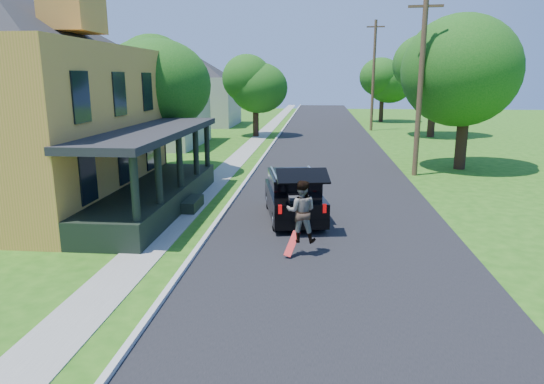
# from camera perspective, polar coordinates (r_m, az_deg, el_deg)

# --- Properties ---
(ground) EXTENTS (140.00, 140.00, 0.00)m
(ground) POSITION_cam_1_polar(r_m,az_deg,el_deg) (12.78, 7.68, -9.81)
(ground) COLOR #225911
(ground) RESTS_ON ground
(street) EXTENTS (8.00, 120.00, 0.02)m
(street) POSITION_cam_1_polar(r_m,az_deg,el_deg) (32.15, 6.45, 4.28)
(street) COLOR black
(street) RESTS_ON ground
(curb) EXTENTS (0.15, 120.00, 0.12)m
(curb) POSITION_cam_1_polar(r_m,az_deg,el_deg) (32.33, -0.76, 4.42)
(curb) COLOR #B0B0AA
(curb) RESTS_ON ground
(sidewalk) EXTENTS (1.30, 120.00, 0.03)m
(sidewalk) POSITION_cam_1_polar(r_m,az_deg,el_deg) (32.54, -3.49, 4.45)
(sidewalk) COLOR gray
(sidewalk) RESTS_ON ground
(front_walk) EXTENTS (6.50, 1.20, 0.03)m
(front_walk) POSITION_cam_1_polar(r_m,az_deg,el_deg) (20.50, -20.57, -1.66)
(front_walk) COLOR gray
(front_walk) RESTS_ON ground
(neighbor_house_mid) EXTENTS (12.78, 12.78, 8.30)m
(neighbor_house_mid) POSITION_cam_1_polar(r_m,az_deg,el_deg) (38.03, -14.70, 11.67)
(neighbor_house_mid) COLOR #B0AA9C
(neighbor_house_mid) RESTS_ON ground
(neighbor_house_far) EXTENTS (12.78, 12.78, 8.30)m
(neighbor_house_far) POSITION_cam_1_polar(r_m,az_deg,el_deg) (53.35, -8.74, 12.29)
(neighbor_house_far) COLOR #B0AA9C
(neighbor_house_far) RESTS_ON ground
(black_suv) EXTENTS (2.53, 4.88, 2.17)m
(black_suv) POSITION_cam_1_polar(r_m,az_deg,el_deg) (17.51, 2.59, -0.47)
(black_suv) COLOR black
(black_suv) RESTS_ON ground
(skateboarder) EXTENTS (0.89, 0.71, 1.78)m
(skateboarder) POSITION_cam_1_polar(r_m,az_deg,el_deg) (13.77, 3.46, -2.27)
(skateboarder) COLOR black
(skateboarder) RESTS_ON ground
(skateboard) EXTENTS (0.45, 0.54, 0.66)m
(skateboard) POSITION_cam_1_polar(r_m,az_deg,el_deg) (13.88, 2.36, -6.18)
(skateboard) COLOR red
(skateboard) RESTS_ON ground
(tree_left_mid) EXTENTS (5.67, 5.77, 8.07)m
(tree_left_mid) POSITION_cam_1_polar(r_m,az_deg,el_deg) (26.92, -13.48, 13.82)
(tree_left_mid) COLOR black
(tree_left_mid) RESTS_ON ground
(tree_left_far) EXTENTS (5.34, 5.41, 7.39)m
(tree_left_far) POSITION_cam_1_polar(r_m,az_deg,el_deg) (42.23, -1.99, 13.12)
(tree_left_far) COLOR black
(tree_left_far) RESTS_ON ground
(tree_right_near) EXTENTS (6.44, 6.19, 8.71)m
(tree_right_near) POSITION_cam_1_polar(r_m,az_deg,el_deg) (28.83, 21.96, 13.40)
(tree_right_near) COLOR black
(tree_right_near) RESTS_ON ground
(tree_right_mid) EXTENTS (7.11, 7.06, 10.38)m
(tree_right_mid) POSITION_cam_1_polar(r_m,az_deg,el_deg) (44.25, 18.69, 14.81)
(tree_right_mid) COLOR black
(tree_right_mid) RESTS_ON ground
(tree_right_far) EXTENTS (5.96, 6.10, 7.64)m
(tree_right_far) POSITION_cam_1_polar(r_m,az_deg,el_deg) (58.15, 12.89, 12.95)
(tree_right_far) COLOR black
(tree_right_far) RESTS_ON ground
(utility_pole_near) EXTENTS (1.68, 0.30, 9.01)m
(utility_pole_near) POSITION_cam_1_polar(r_m,az_deg,el_deg) (26.08, 17.07, 11.99)
(utility_pole_near) COLOR #432B1F
(utility_pole_near) RESTS_ON ground
(utility_pole_far) EXTENTS (1.67, 0.29, 10.23)m
(utility_pole_far) POSITION_cam_1_polar(r_m,az_deg,el_deg) (48.20, 11.85, 13.35)
(utility_pole_far) COLOR #432B1F
(utility_pole_far) RESTS_ON ground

